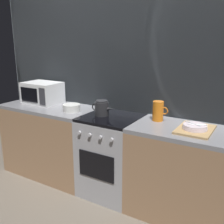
{
  "coord_description": "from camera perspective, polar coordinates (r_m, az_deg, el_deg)",
  "views": [
    {
      "loc": [
        1.39,
        -2.32,
        1.7
      ],
      "look_at": [
        0.01,
        0.0,
        0.95
      ],
      "focal_mm": 42.32,
      "sensor_mm": 36.0,
      "label": 1
    }
  ],
  "objects": [
    {
      "name": "ground_plane",
      "position": [
        3.19,
        -0.1,
        -16.67
      ],
      "size": [
        8.0,
        8.0,
        0.0
      ],
      "primitive_type": "plane",
      "color": "#6B6054"
    },
    {
      "name": "back_wall",
      "position": [
        3.02,
        3.05,
        5.99
      ],
      "size": [
        3.6,
        0.05,
        2.4
      ],
      "color": "gray",
      "rests_on": "ground_plane"
    },
    {
      "name": "counter_left",
      "position": [
        3.49,
        -12.97,
        -5.9
      ],
      "size": [
        1.2,
        0.6,
        0.9
      ],
      "color": "#997251",
      "rests_on": "ground_plane"
    },
    {
      "name": "stove_unit",
      "position": [
        2.97,
        -0.11,
        -9.32
      ],
      "size": [
        0.6,
        0.63,
        0.9
      ],
      "color": "#9E9EA3",
      "rests_on": "ground_plane"
    },
    {
      "name": "counter_right",
      "position": [
        2.68,
        17.13,
        -13.04
      ],
      "size": [
        1.2,
        0.6,
        0.9
      ],
      "color": "#997251",
      "rests_on": "ground_plane"
    },
    {
      "name": "microwave",
      "position": [
        3.49,
        -14.8,
        4.03
      ],
      "size": [
        0.46,
        0.35,
        0.27
      ],
      "color": "white",
      "rests_on": "counter_left"
    },
    {
      "name": "kettle",
      "position": [
        2.84,
        -2.22,
        0.85
      ],
      "size": [
        0.28,
        0.15,
        0.17
      ],
      "color": "#262628",
      "rests_on": "stove_unit"
    },
    {
      "name": "mixing_bowl",
      "position": [
        3.05,
        -8.72,
        0.91
      ],
      "size": [
        0.2,
        0.2,
        0.08
      ],
      "primitive_type": "cylinder",
      "color": "silver",
      "rests_on": "counter_left"
    },
    {
      "name": "pitcher",
      "position": [
        2.69,
        9.95,
        0.22
      ],
      "size": [
        0.16,
        0.11,
        0.2
      ],
      "color": "orange",
      "rests_on": "counter_right"
    },
    {
      "name": "dish_pile",
      "position": [
        2.49,
        17.49,
        -3.38
      ],
      "size": [
        0.3,
        0.4,
        0.07
      ],
      "color": "tan",
      "rests_on": "counter_right"
    }
  ]
}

